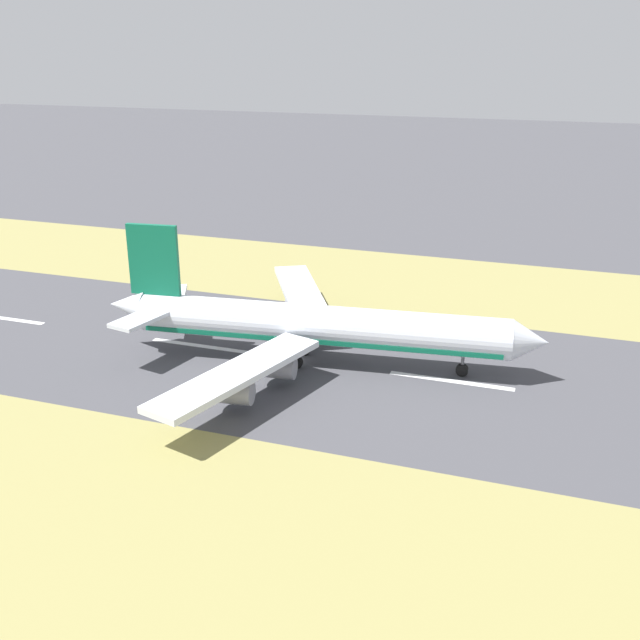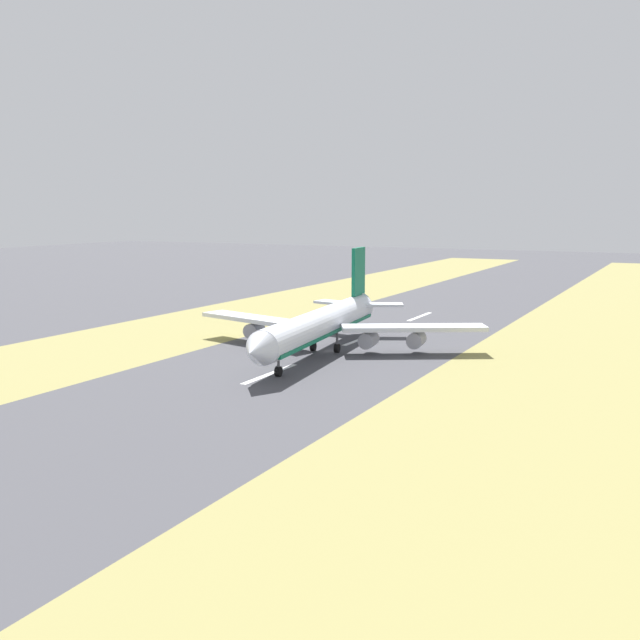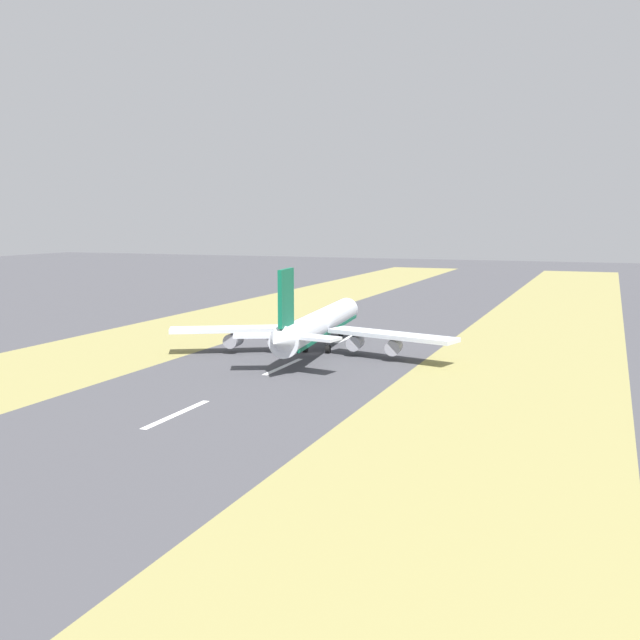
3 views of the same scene
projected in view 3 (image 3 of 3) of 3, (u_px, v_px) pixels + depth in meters
ground_plane at (312, 354)px, 165.67m from camera, size 800.00×800.00×0.00m
grass_median_west at (141, 342)px, 181.83m from camera, size 40.00×600.00×0.01m
grass_median_east at (521, 368)px, 149.51m from camera, size 40.00×600.00×0.01m
centreline_dash_near at (177, 414)px, 114.20m from camera, size 1.20×18.00×0.01m
centreline_dash_mid at (283, 366)px, 151.14m from camera, size 1.20×18.00×0.01m
centreline_dash_far at (348, 338)px, 188.09m from camera, size 1.20×18.00×0.01m
airplane_main_jet at (318, 325)px, 166.93m from camera, size 63.69×67.18×20.20m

